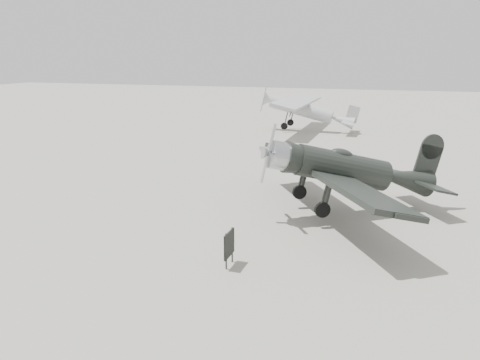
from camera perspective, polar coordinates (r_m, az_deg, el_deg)
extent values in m
plane|color=gray|center=(17.26, 1.17, -7.69)|extent=(160.00, 160.00, 0.00)
cylinder|color=black|center=(20.14, 12.31, 1.32)|extent=(4.20, 3.27, 1.31)
cone|color=black|center=(21.66, 19.69, 1.86)|extent=(2.71, 2.31, 1.22)
cylinder|color=#B2B4B7|center=(19.07, 4.58, 0.86)|extent=(1.33, 1.43, 1.16)
cone|color=#B2B4B7|center=(18.91, 2.96, 0.76)|extent=(0.55, 0.62, 0.52)
cube|color=#B2B4B7|center=(18.93, 3.15, 0.77)|extent=(0.14, 0.17, 2.44)
ellipsoid|color=black|center=(19.94, 11.92, 2.91)|extent=(1.21, 1.08, 0.43)
cube|color=black|center=(19.95, 10.57, 0.31)|extent=(7.56, 10.61, 0.21)
cube|color=black|center=(22.07, 21.33, 2.07)|extent=(2.94, 3.89, 0.09)
cube|color=black|center=(22.00, 21.83, 4.10)|extent=(1.01, 0.67, 1.69)
cylinder|color=black|center=(19.07, 10.91, -4.44)|extent=(0.62, 0.46, 0.64)
cylinder|color=black|center=(21.27, 8.09, -2.25)|extent=(0.62, 0.46, 0.64)
cylinder|color=#333333|center=(18.87, 11.01, -2.64)|extent=(0.14, 0.14, 1.31)
cylinder|color=#333333|center=(21.09, 8.15, -0.62)|extent=(0.14, 0.14, 1.31)
cylinder|color=black|center=(22.30, 21.72, 0.97)|extent=(0.21, 0.17, 0.21)
cylinder|color=#939698|center=(42.38, 7.47, 8.57)|extent=(5.68, 1.35, 1.19)
cone|color=#939698|center=(41.78, 12.63, 8.24)|extent=(1.98, 1.14, 1.09)
cone|color=#939698|center=(43.12, 3.32, 8.78)|extent=(0.68, 1.15, 1.13)
cube|color=#939698|center=(43.24, 2.76, 8.80)|extent=(0.06, 0.15, 2.39)
cube|color=#939698|center=(42.40, 6.92, 9.50)|extent=(2.38, 12.00, 0.20)
cube|color=#939698|center=(41.71, 13.38, 8.26)|extent=(1.08, 3.72, 0.09)
cube|color=#939698|center=(41.63, 13.59, 9.21)|extent=(0.98, 0.11, 1.41)
cylinder|color=black|center=(41.63, 5.87, 6.20)|extent=(0.61, 0.17, 0.61)
cylinder|color=black|center=(43.93, 6.60, 6.65)|extent=(0.61, 0.17, 0.61)
cylinder|color=#333333|center=(41.54, 5.90, 7.05)|extent=(0.10, 0.10, 1.30)
cylinder|color=#333333|center=(43.85, 6.63, 7.45)|extent=(0.10, 0.10, 1.30)
cylinder|color=black|center=(41.74, 13.65, 7.72)|extent=(0.20, 0.08, 0.20)
cylinder|color=#333333|center=(15.05, -1.70, -8.70)|extent=(0.06, 0.06, 1.22)
cylinder|color=#333333|center=(15.53, -0.96, -7.91)|extent=(0.06, 0.06, 1.22)
cube|color=black|center=(15.24, -1.33, -7.82)|extent=(0.08, 0.85, 0.85)
cube|color=beige|center=(15.23, -1.45, -7.64)|extent=(0.03, 0.66, 0.17)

